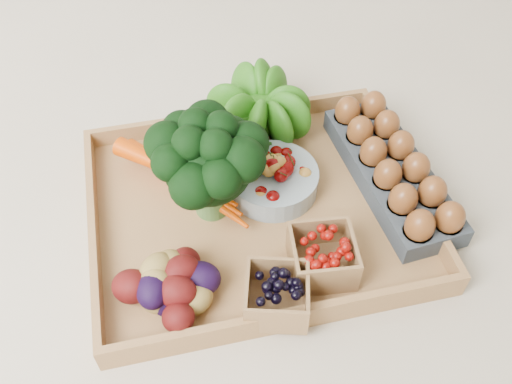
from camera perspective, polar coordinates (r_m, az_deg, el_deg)
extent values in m
plane|color=beige|center=(0.98, 0.00, -2.28)|extent=(4.00, 4.00, 0.00)
cube|color=#A87846|center=(0.98, 0.00, -2.01)|extent=(0.55, 0.45, 0.01)
sphere|color=#20550D|center=(1.06, 0.59, 8.85)|extent=(0.13, 0.13, 0.13)
cylinder|color=#8C9EA5|center=(0.99, 1.70, 1.20)|extent=(0.16, 0.16, 0.04)
cube|color=#333941|center=(1.03, 13.33, 1.82)|extent=(0.14, 0.34, 0.04)
cube|color=black|center=(0.84, 2.10, -10.26)|extent=(0.11, 0.11, 0.06)
cube|color=#700904|center=(0.88, 6.65, -6.39)|extent=(0.11, 0.11, 0.07)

